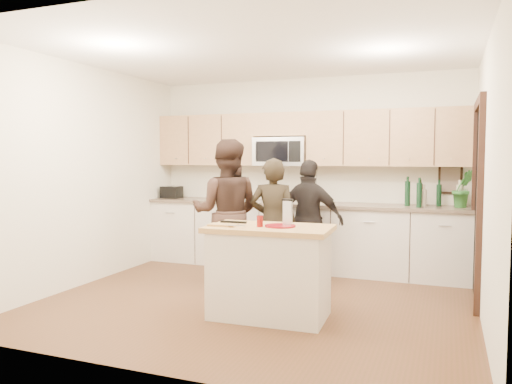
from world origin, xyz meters
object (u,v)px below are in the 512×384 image
at_px(woman_center, 226,212).
at_px(toaster, 172,192).
at_px(island, 269,271).
at_px(woman_left, 273,223).
at_px(woman_right, 309,220).

bearing_deg(woman_center, toaster, -52.82).
bearing_deg(woman_center, island, 117.62).
bearing_deg(woman_left, island, 94.48).
bearing_deg(woman_center, woman_left, 175.47).
bearing_deg(woman_right, woman_center, 41.26).
xyz_separation_m(island, woman_left, (-0.35, 1.11, 0.32)).
height_order(woman_left, woman_center, woman_center).
bearing_deg(woman_right, woman_left, 64.15).
height_order(toaster, woman_left, woman_left).
relative_size(island, toaster, 4.37).
height_order(toaster, woman_right, woman_right).
height_order(toaster, woman_center, woman_center).
height_order(woman_left, woman_right, woman_left).
distance_m(island, woman_center, 1.44).
height_order(island, woman_left, woman_left).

